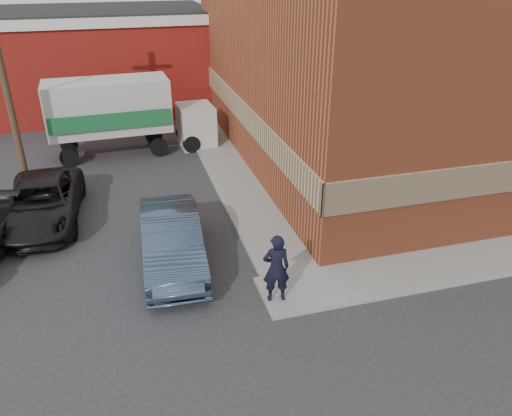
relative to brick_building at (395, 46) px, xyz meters
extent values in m
plane|color=#28282B|center=(-8.50, -9.00, -4.68)|extent=(90.00, 90.00, 0.00)
cube|color=#A6482A|center=(0.00, 0.00, -0.18)|extent=(14.00, 18.00, 9.00)
cube|color=tan|center=(-7.04, 0.00, -2.38)|extent=(0.08, 18.16, 1.00)
cube|color=gray|center=(-1.00, -9.90, -4.62)|extent=(16.00, 1.80, 0.12)
cube|color=gray|center=(-7.90, 0.00, -4.62)|extent=(1.80, 18.00, 0.12)
cube|color=maroon|center=(-14.50, 11.00, -2.18)|extent=(16.00, 8.00, 5.00)
cube|color=silver|center=(-14.50, 11.00, 0.57)|extent=(16.30, 8.30, 0.50)
cube|color=black|center=(-14.50, 11.00, 0.87)|extent=(16.00, 8.00, 0.10)
cylinder|color=#4D3526|center=(-16.00, 0.00, -0.18)|extent=(0.26, 0.26, 9.00)
imported|color=black|center=(-8.70, -10.10, -3.59)|extent=(0.76, 0.55, 1.94)
imported|color=#344157|center=(-11.05, -7.48, -3.88)|extent=(1.95, 4.94, 1.60)
imported|color=black|center=(-14.99, -3.59, -3.96)|extent=(2.67, 5.34, 1.45)
cube|color=beige|center=(-12.50, 2.50, -2.42)|extent=(5.41, 2.37, 2.31)
cube|color=#1A6235|center=(-12.45, 1.43, -2.78)|extent=(5.14, 0.25, 0.71)
cube|color=beige|center=(-9.04, 2.66, -3.71)|extent=(1.68, 2.02, 1.95)
cylinder|color=black|center=(-14.40, 1.53, -4.28)|extent=(0.81, 0.30, 0.80)
cylinder|color=black|center=(-14.49, 3.30, -4.28)|extent=(0.81, 0.30, 0.80)
cylinder|color=black|center=(-10.51, 1.71, -4.28)|extent=(0.81, 0.30, 0.80)
cylinder|color=black|center=(-10.59, 3.48, -4.28)|extent=(0.81, 0.30, 0.80)
cylinder|color=black|center=(-9.00, 1.78, -4.28)|extent=(0.81, 0.30, 0.80)
cylinder|color=black|center=(-9.08, 3.55, -4.28)|extent=(0.81, 0.30, 0.80)
camera|label=1|loc=(-12.10, -20.25, 3.59)|focal=35.00mm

